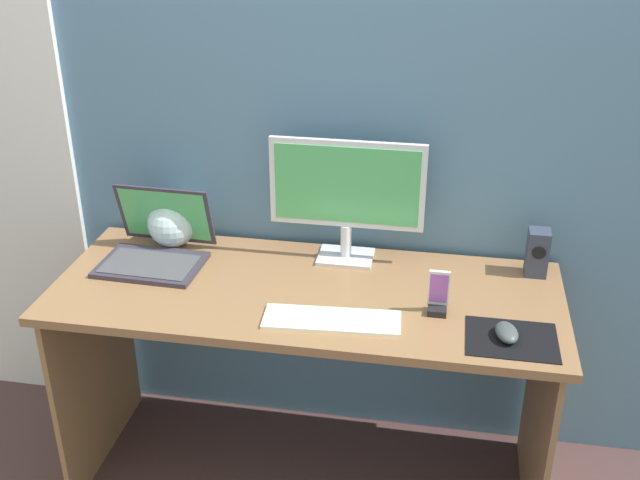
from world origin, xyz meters
The scene contains 11 objects.
ground_plane centered at (0.00, 0.00, 0.00)m, with size 8.00×8.00×0.00m, color #483230.
wall_back centered at (0.00, 0.35, 1.25)m, with size 6.00×0.04×2.50m, color slate.
desk centered at (0.00, 0.00, 0.60)m, with size 1.57×0.62×0.75m.
monitor centered at (0.09, 0.22, 0.99)m, with size 0.50×0.14×0.41m.
speaker_right centered at (0.70, 0.22, 0.83)m, with size 0.07×0.07×0.15m.
laptop centered at (-0.52, 0.10, 0.80)m, with size 0.34×0.30×0.23m.
fishbowl centered at (-0.51, 0.22, 0.83)m, with size 0.17×0.17×0.17m, color silver.
keyboard_external centered at (0.11, -0.17, 0.76)m, with size 0.39×0.13×0.01m, color white.
mousepad centered at (0.61, -0.17, 0.75)m, with size 0.25×0.20×0.00m, color black.
mouse centered at (0.60, -0.17, 0.77)m, with size 0.06×0.10×0.04m, color #424A4B.
phone_in_dock centered at (0.40, -0.07, 0.80)m, with size 0.06×0.05×0.14m.
Camera 1 is at (0.40, -1.99, 1.93)m, focal length 42.77 mm.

